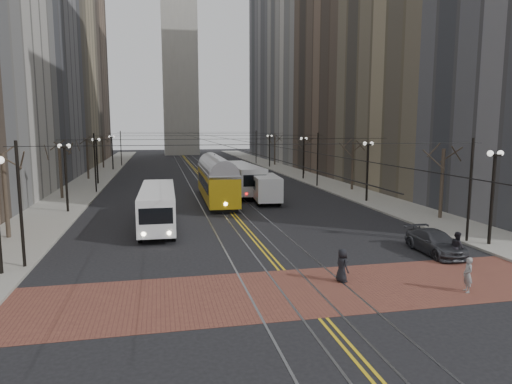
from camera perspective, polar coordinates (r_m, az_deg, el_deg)
name	(u,v)px	position (r m, az deg, el deg)	size (l,w,h in m)	color
ground	(277,265)	(24.55, 2.63, -9.08)	(260.00, 260.00, 0.00)	black
sidewalk_left	(95,178)	(68.66, -19.50, 1.64)	(5.00, 140.00, 0.15)	gray
sidewalk_right	(297,174)	(71.21, 5.19, 2.28)	(5.00, 140.00, 0.15)	gray
crosswalk_band	(299,291)	(20.90, 5.46, -12.20)	(25.00, 6.00, 0.01)	brown
streetcar_rails	(201,176)	(68.33, -6.93, 1.95)	(4.80, 130.00, 0.02)	gray
centre_lines	(201,176)	(68.33, -6.93, 1.96)	(0.42, 130.00, 0.01)	gold
building_left_mid	(7,54)	(72.07, -28.65, 14.91)	(16.00, 20.00, 34.00)	slate
building_left_midfar	(28,18)	(93.17, -26.62, 18.88)	(20.00, 20.00, 52.00)	gray
building_left_far	(65,68)	(111.16, -22.75, 14.07)	(16.00, 20.00, 40.00)	brown
building_right_mid	(361,65)	(76.17, 12.97, 15.25)	(16.00, 20.00, 34.00)	brown
building_right_midfar	(328,32)	(96.62, 9.01, 19.19)	(20.00, 20.00, 52.00)	#B2AFA8
building_right_far	(290,74)	(113.86, 4.26, 14.51)	(16.00, 20.00, 40.00)	slate
clock_tower	(178,15)	(128.08, -9.66, 20.94)	(12.00, 12.00, 66.00)	#B2AFA5
lamp_posts	(213,167)	(51.97, -5.38, 3.15)	(27.60, 57.20, 5.60)	black
street_trees	(207,163)	(58.41, -6.12, 3.69)	(31.68, 53.28, 5.60)	#382D23
trolley_wires	(207,155)	(57.93, -6.09, 4.62)	(25.96, 120.00, 6.60)	black
transit_bus	(158,208)	(34.01, -12.18, -1.93)	(2.38, 11.44, 2.86)	silver
streetcar	(216,184)	(45.17, -4.97, 1.03)	(2.69, 14.51, 3.42)	gold
rear_bus	(242,179)	(50.02, -1.81, 1.61)	(2.67, 12.28, 3.20)	silver
cargo_van	(266,189)	(43.82, 1.25, 0.33)	(2.30, 5.98, 2.64)	silver
sedan_grey	(261,179)	(57.93, 0.59, 1.68)	(1.83, 4.55, 1.55)	#44474C
sedan_parked	(435,242)	(28.41, 21.50, -5.88)	(1.85, 4.54, 1.32)	#393B40
pedestrian_a	(342,265)	(22.09, 10.71, -8.99)	(0.78, 0.51, 1.59)	black
pedestrian_b	(468,275)	(22.46, 24.95, -9.37)	(0.57, 0.38, 1.57)	gray
pedestrian_c	(457,247)	(27.10, 23.85, -6.28)	(0.81, 0.63, 1.66)	black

